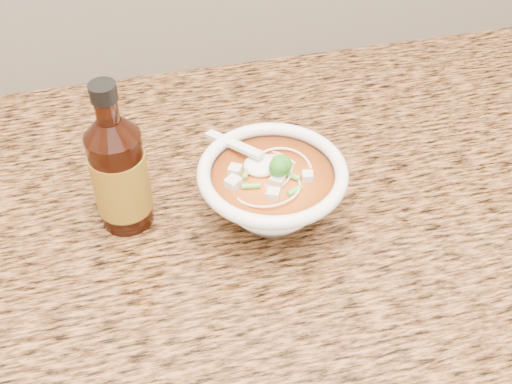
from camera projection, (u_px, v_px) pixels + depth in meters
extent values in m
cube|color=#905D34|center=(203.00, 215.00, 0.83)|extent=(4.00, 0.68, 0.04)
cylinder|color=white|center=(272.00, 214.00, 0.80)|extent=(0.07, 0.07, 0.01)
torus|color=white|center=(273.00, 172.00, 0.75)|extent=(0.18, 0.18, 0.02)
torus|color=beige|center=(281.00, 179.00, 0.75)|extent=(0.07, 0.07, 0.00)
torus|color=beige|center=(279.00, 180.00, 0.75)|extent=(0.08, 0.08, 0.00)
torus|color=beige|center=(280.00, 175.00, 0.76)|extent=(0.07, 0.07, 0.00)
torus|color=beige|center=(271.00, 184.00, 0.75)|extent=(0.07, 0.07, 0.00)
torus|color=beige|center=(264.00, 185.00, 0.75)|extent=(0.12, 0.12, 0.00)
torus|color=beige|center=(279.00, 183.00, 0.76)|extent=(0.11, 0.11, 0.00)
torus|color=beige|center=(273.00, 187.00, 0.75)|extent=(0.12, 0.12, 0.00)
torus|color=beige|center=(267.00, 179.00, 0.77)|extent=(0.07, 0.07, 0.00)
torus|color=beige|center=(276.00, 179.00, 0.77)|extent=(0.12, 0.12, 0.00)
torus|color=beige|center=(267.00, 192.00, 0.75)|extent=(0.09, 0.09, 0.00)
cube|color=silver|center=(292.00, 171.00, 0.76)|extent=(0.02, 0.02, 0.01)
cube|color=silver|center=(251.00, 177.00, 0.75)|extent=(0.02, 0.02, 0.01)
cube|color=silver|center=(278.00, 188.00, 0.73)|extent=(0.02, 0.02, 0.01)
cube|color=silver|center=(300.00, 171.00, 0.76)|extent=(0.02, 0.02, 0.01)
cube|color=silver|center=(286.00, 157.00, 0.77)|extent=(0.02, 0.02, 0.01)
cube|color=silver|center=(239.00, 162.00, 0.77)|extent=(0.02, 0.02, 0.02)
ellipsoid|color=#196014|center=(279.00, 170.00, 0.74)|extent=(0.03, 0.03, 0.03)
cylinder|color=#66BA47|center=(318.00, 165.00, 0.76)|extent=(0.02, 0.01, 0.01)
cylinder|color=#66BA47|center=(246.00, 184.00, 0.74)|extent=(0.01, 0.02, 0.01)
cylinder|color=#66BA47|center=(245.00, 194.00, 0.73)|extent=(0.01, 0.02, 0.01)
cylinder|color=#66BA47|center=(304.00, 195.00, 0.73)|extent=(0.01, 0.02, 0.01)
ellipsoid|color=white|center=(260.00, 165.00, 0.76)|extent=(0.04, 0.04, 0.01)
cube|color=white|center=(234.00, 144.00, 0.78)|extent=(0.06, 0.09, 0.03)
cylinder|color=#381207|center=(121.00, 179.00, 0.75)|extent=(0.06, 0.06, 0.13)
cylinder|color=#381207|center=(107.00, 110.00, 0.68)|extent=(0.03, 0.03, 0.03)
cylinder|color=black|center=(103.00, 92.00, 0.67)|extent=(0.03, 0.03, 0.02)
cylinder|color=red|center=(121.00, 181.00, 0.75)|extent=(0.07, 0.07, 0.08)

